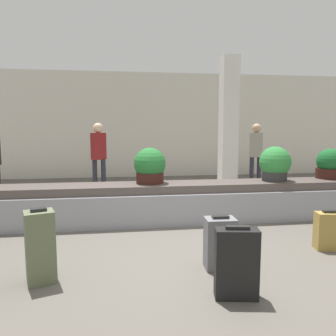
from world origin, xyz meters
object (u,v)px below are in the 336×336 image
Objects in this scene: potted_plant_1 at (150,166)px; suitcase_1 at (330,231)px; suitcase_3 at (237,263)px; traveler_1 at (99,151)px; suitcase_2 at (40,247)px; suitcase_4 at (220,243)px; potted_plant_0 at (330,165)px; potted_plant_2 at (275,164)px; pillar at (228,125)px; traveler_2 at (256,150)px.

suitcase_1 is at bearing -37.18° from potted_plant_1.
traveler_1 is (-1.54, 5.13, 0.65)m from suitcase_3.
suitcase_2 is 1.28× the size of suitcase_4.
suitcase_1 is 2.09m from potted_plant_0.
potted_plant_1 is 0.99× the size of potted_plant_2.
suitcase_2 is (-3.36, -4.39, -1.24)m from pillar.
suitcase_2 is at bearing 71.38° from traveler_2.
pillar reaches higher than potted_plant_1.
suitcase_1 is 0.75× the size of suitcase_3.
potted_plant_1 is 0.36× the size of traveler_2.
pillar reaches higher than suitcase_1.
traveler_2 is at bearing -34.58° from traveler_1.
potted_plant_2 is at bearing -1.15° from potted_plant_1.
suitcase_2 is at bearing -121.87° from potted_plant_1.
pillar reaches higher than potted_plant_2.
suitcase_3 is at bearing -77.95° from potted_plant_1.
suitcase_3 is at bearing -107.36° from pillar.
suitcase_2 is at bearing -129.95° from traveler_1.
traveler_2 is at bearing 20.23° from pillar.
potted_plant_2 is 0.36× the size of traveler_1.
potted_plant_2 reaches higher than potted_plant_1.
pillar reaches higher than traveler_2.
pillar is at bearing 43.44° from traveler_2.
suitcase_3 is at bearing 88.75° from traveler_2.
pillar is 5.34m from suitcase_3.
potted_plant_1 reaches higher than suitcase_1.
potted_plant_0 is at bearing 4.90° from potted_plant_2.
suitcase_1 is 4.42m from traveler_2.
potted_plant_0 is 0.92× the size of potted_plant_1.
suitcase_4 is 1.10× the size of potted_plant_0.
traveler_1 reaches higher than suitcase_2.
potted_plant_1 is 3.98m from traveler_2.
potted_plant_0 is at bearing 54.23° from suitcase_3.
suitcase_2 is 0.46× the size of traveler_1.
suitcase_2 is 3.97m from potted_plant_2.
potted_plant_0 reaches higher than suitcase_3.
potted_plant_1 reaches higher than suitcase_4.
traveler_2 is at bearing 73.40° from potted_plant_2.
traveler_2 reaches higher than potted_plant_0.
potted_plant_0 is 0.33× the size of traveler_1.
potted_plant_2 reaches higher than suitcase_4.
suitcase_3 is (-1.57, -0.97, 0.08)m from suitcase_1.
suitcase_1 is 0.94× the size of potted_plant_0.
pillar is at bearing 115.81° from potted_plant_0.
traveler_1 reaches higher than potted_plant_0.
potted_plant_2 is at bearing 96.61° from traveler_2.
traveler_2 is at bearing 42.21° from potted_plant_1.
potted_plant_1 reaches higher than suitcase_2.
suitcase_1 is 0.67× the size of suitcase_2.
suitcase_1 is at bearing 14.57° from suitcase_4.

